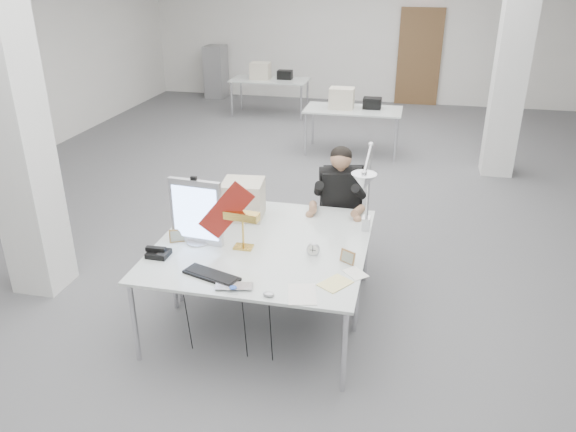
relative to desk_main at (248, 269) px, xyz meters
name	(u,v)px	position (x,y,z in m)	size (l,w,h in m)	color
room_shell	(314,85)	(0.04, 2.63, 0.95)	(10.04, 14.04, 3.24)	#575759
desk_main	(248,269)	(0.00, 0.00, 0.00)	(1.80, 0.90, 0.03)	silver
desk_second	(275,222)	(0.00, 0.90, 0.00)	(1.80, 0.90, 0.03)	silver
bg_desk_a	(353,110)	(0.20, 5.50, 0.00)	(1.60, 0.80, 0.03)	silver
bg_desk_b	(270,80)	(-1.80, 7.70, 0.00)	(1.60, 0.80, 0.03)	silver
filing_cabinet	(216,72)	(-3.50, 9.15, -0.14)	(0.45, 0.55, 1.20)	gray
office_chair	(339,224)	(0.53, 1.54, -0.26)	(0.48, 0.48, 0.97)	black
seated_person	(340,189)	(0.53, 1.49, 0.16)	(0.49, 0.61, 0.91)	black
monitor	(196,212)	(-0.55, 0.33, 0.30)	(0.47, 0.05, 0.58)	silver
pennant	(226,210)	(-0.26, 0.29, 0.36)	(0.51, 0.01, 0.21)	maroon
keyboard	(212,275)	(-0.23, -0.20, 0.02)	(0.47, 0.16, 0.02)	black
laptop	(233,290)	(-0.01, -0.36, 0.02)	(0.28, 0.18, 0.02)	#B1B2B6
mouse	(269,294)	(0.27, -0.38, 0.03)	(0.09, 0.06, 0.03)	#ADADB2
bankers_lamp	(243,231)	(-0.13, 0.32, 0.18)	(0.29, 0.12, 0.33)	#B39938
desk_phone	(159,254)	(-0.78, 0.02, 0.03)	(0.18, 0.16, 0.04)	black
picture_frame_left	(178,236)	(-0.72, 0.30, 0.07)	(0.15, 0.01, 0.12)	#9B7543
picture_frame_right	(348,257)	(0.77, 0.25, 0.07)	(0.14, 0.01, 0.11)	#A97748
desk_clock	(313,250)	(0.47, 0.32, 0.06)	(0.11, 0.11, 0.03)	#BDBCC2
paper_stack_a	(302,294)	(0.50, -0.30, 0.02)	(0.20, 0.29, 0.01)	white
paper_stack_b	(335,283)	(0.72, -0.10, 0.02)	(0.17, 0.24, 0.01)	#FCED97
paper_stack_c	(355,273)	(0.85, 0.09, 0.02)	(0.19, 0.13, 0.01)	white
beige_monitor	(243,199)	(-0.32, 0.95, 0.19)	(0.38, 0.36, 0.36)	beige
architect_lamp	(365,199)	(0.85, 0.67, 0.41)	(0.21, 0.62, 0.80)	silver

